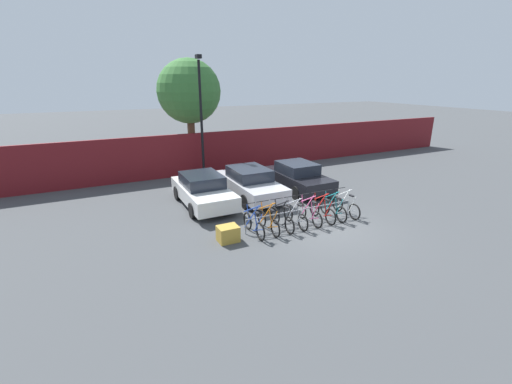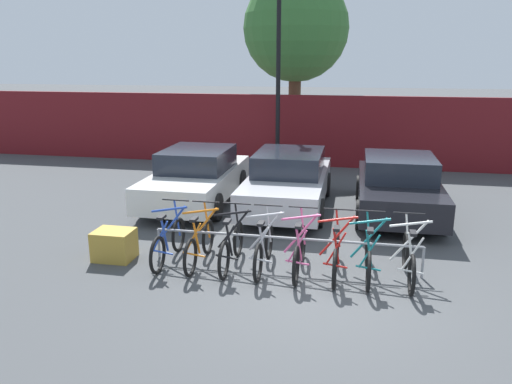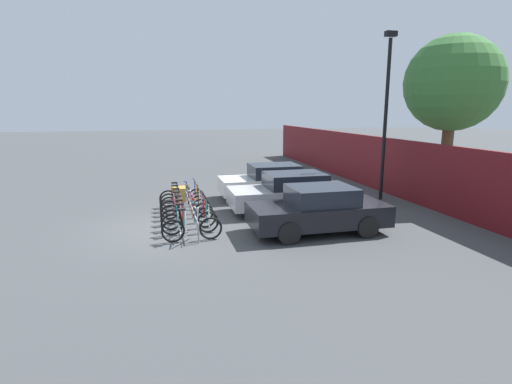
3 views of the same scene
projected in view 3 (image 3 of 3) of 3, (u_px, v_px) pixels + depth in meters
The scene contains 17 objects.
ground_plane at pixel (171, 228), 12.49m from camera, with size 120.00×120.00×0.00m, color #424447.
hoarding_wall at pixel (436, 177), 14.49m from camera, with size 36.00×0.16×2.41m, color maroon.
bike_rack at pixel (191, 206), 13.17m from camera, with size 4.73×0.04×0.57m.
bicycle_blue at pixel (182, 197), 15.15m from camera, with size 0.68×1.71×1.05m.
bicycle_orange at pixel (183, 200), 14.59m from camera, with size 0.68×1.71×1.05m.
bicycle_black at pixel (184, 204), 14.03m from camera, with size 0.68×1.71×1.05m.
bicycle_silver at pixel (186, 208), 13.48m from camera, with size 0.68×1.71×1.05m.
bicycle_pink at pixel (187, 212), 12.89m from camera, with size 0.68×1.71×1.05m.
bicycle_red at pixel (189, 217), 12.30m from camera, with size 0.68×1.71×1.05m.
bicycle_teal at pixel (190, 222), 11.79m from camera, with size 0.68×1.71×1.05m.
bicycle_white at pixel (192, 228), 11.17m from camera, with size 0.68×1.71×1.05m.
car_white at pixel (272, 181), 16.60m from camera, with size 1.91×4.30×1.40m.
car_silver at pixel (292, 192), 14.40m from camera, with size 1.91×4.50×1.40m.
car_black at pixel (319, 210), 11.91m from camera, with size 1.91×4.09×1.40m.
lamp_post at pixel (386, 109), 15.66m from camera, with size 0.24×0.44×6.54m.
cargo_crate at pixel (179, 194), 16.12m from camera, with size 0.70×0.56×0.55m, color #B28C33.
tree_behind_hoarding at pixel (453, 84), 15.94m from camera, with size 3.80×3.80×6.55m.
Camera 3 is at (12.29, -0.32, 3.64)m, focal length 28.00 mm.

